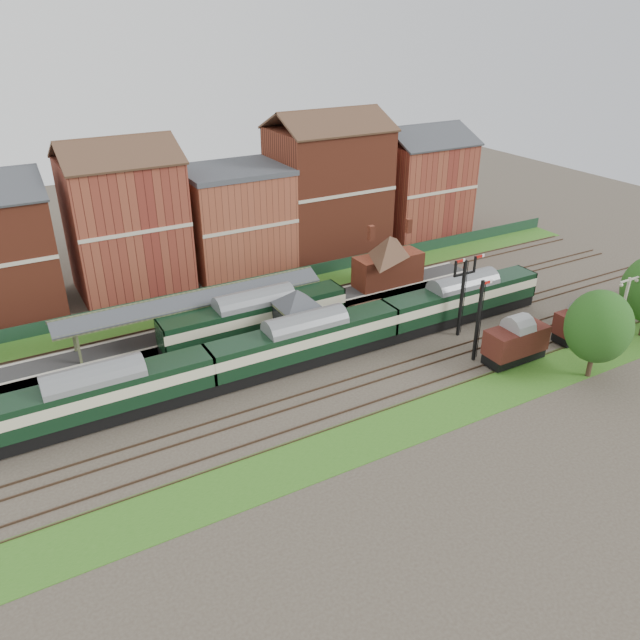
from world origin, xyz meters
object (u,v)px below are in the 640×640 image
signal_box (298,317)px  dmu_train (306,340)px  goods_van_a (516,342)px  semaphore_bracket (463,293)px  platform_railcar (255,317)px

signal_box → dmu_train: size_ratio=0.11×
dmu_train → goods_van_a: (16.92, -9.00, -0.42)m
semaphore_bracket → dmu_train: 16.28m
signal_box → semaphore_bracket: size_ratio=0.73×
signal_box → platform_railcar: 4.45m
signal_box → platform_railcar: (-2.96, 3.25, -0.67)m
dmu_train → platform_railcar: 6.82m
dmu_train → goods_van_a: bearing=-28.0°
signal_box → platform_railcar: size_ratio=0.32×
dmu_train → platform_railcar: bearing=107.5°
signal_box → dmu_train: (-0.90, -3.25, -0.73)m
dmu_train → goods_van_a: size_ratio=9.26×
platform_railcar → goods_van_a: bearing=-39.2°
signal_box → platform_railcar: signal_box is taller
platform_railcar → goods_van_a: (18.97, -15.50, -0.47)m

